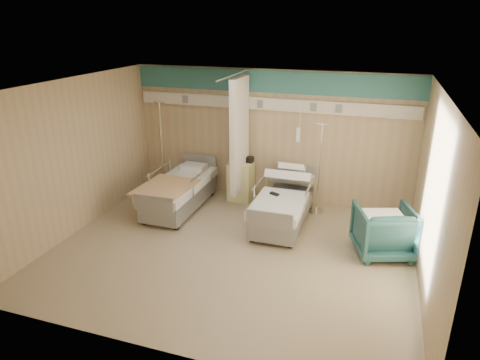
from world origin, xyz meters
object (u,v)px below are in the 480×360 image
Objects in this scene: bedside_cabinet at (241,181)px; iv_stand_left at (164,173)px; visitor_armchair at (384,231)px; iv_stand_right at (317,195)px; bed_right at (283,209)px; bed_left at (180,195)px.

bedside_cabinet is 1.84m from iv_stand_left.
visitor_armchair is at bearing -26.12° from bedside_cabinet.
iv_stand_right is at bearing -4.84° from bedside_cabinet.
visitor_armchair is at bearing -16.00° from iv_stand_left.
bed_left is (-2.20, 0.00, 0.00)m from bed_right.
visitor_armchair is at bearing -8.02° from bed_left.
bedside_cabinet reaches higher than bed_right.
iv_stand_right is (-1.31, 1.33, -0.04)m from visitor_armchair.
bed_left is 1.16× the size of iv_stand_right.
bed_right is 1.00× the size of bed_left.
bed_right and bed_left have the same top height.
visitor_armchair is (3.00, -1.47, 0.00)m from bedside_cabinet.
iv_stand_right is at bearing -0.95° from iv_stand_left.
iv_stand_left is at bearing 133.91° from bed_left.
bedside_cabinet is 0.46× the size of iv_stand_right.
bed_right is 1.46m from bedside_cabinet.
bedside_cabinet is 1.70m from iv_stand_right.
bed_left is 2.54× the size of bedside_cabinet.
visitor_armchair reaches higher than bed_left.
iv_stand_left is (-1.84, -0.08, -0.00)m from bedside_cabinet.
iv_stand_left reaches higher than bed_left.
iv_stand_right is (2.74, 0.76, 0.07)m from bed_left.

